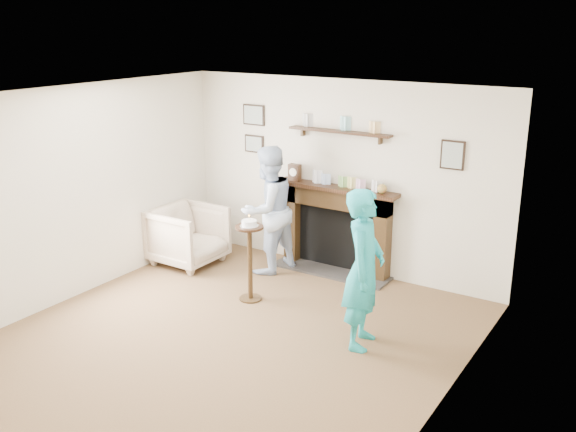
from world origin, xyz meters
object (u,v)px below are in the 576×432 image
(man, at_px, (268,270))
(woman, at_px, (361,343))
(armchair, at_px, (190,263))
(pedestal_table, at_px, (250,248))

(man, distance_m, woman, 2.26)
(armchair, xyz_separation_m, pedestal_table, (1.41, -0.53, 0.65))
(woman, bearing_deg, armchair, 62.45)
(man, height_order, pedestal_table, pedestal_table)
(woman, relative_size, pedestal_table, 1.56)
(woman, bearing_deg, pedestal_table, 67.50)
(armchair, bearing_deg, man, -71.04)
(man, bearing_deg, woman, 72.76)
(armchair, xyz_separation_m, man, (1.07, 0.35, 0.00))
(armchair, distance_m, man, 1.13)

